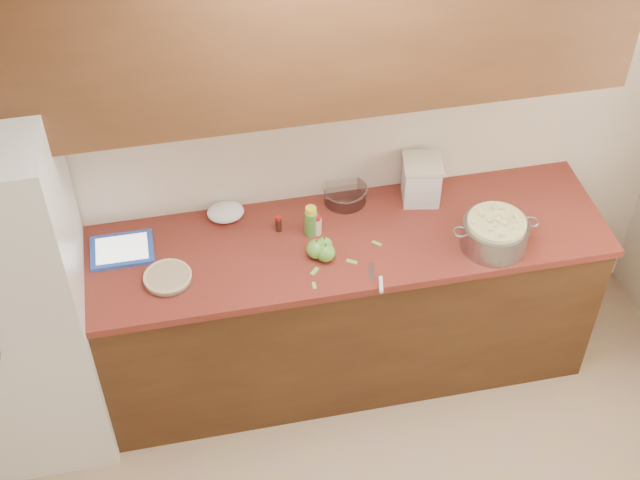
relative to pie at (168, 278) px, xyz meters
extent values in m
plane|color=white|center=(0.73, -1.37, 1.66)|extent=(3.60, 3.60, 0.00)
plane|color=beige|center=(0.73, 0.43, 0.36)|extent=(3.60, 0.00, 3.60)
cube|color=#492C14|center=(0.73, 0.11, -0.50)|extent=(2.60, 0.65, 0.88)
cube|color=maroon|center=(0.73, 0.11, -0.04)|extent=(2.64, 0.68, 0.04)
cube|color=brown|center=(0.73, 0.26, 1.01)|extent=(2.60, 0.34, 0.70)
cube|color=white|center=(-0.71, 0.07, -0.04)|extent=(0.70, 0.70, 1.80)
cylinder|color=silver|center=(0.00, 0.00, 0.00)|extent=(0.22, 0.22, 0.03)
cylinder|color=tan|center=(0.00, 0.00, 0.00)|extent=(0.20, 0.20, 0.03)
torus|color=tan|center=(0.00, 0.00, 0.01)|extent=(0.21, 0.21, 0.02)
cylinder|color=gray|center=(1.47, -0.07, 0.05)|extent=(0.30, 0.30, 0.13)
torus|color=gray|center=(1.31, -0.07, 0.09)|extent=(0.07, 0.07, 0.01)
torus|color=gray|center=(1.64, -0.07, 0.09)|extent=(0.07, 0.07, 0.01)
cylinder|color=beige|center=(1.47, -0.07, 0.06)|extent=(0.26, 0.26, 0.14)
cube|color=silver|center=(1.24, 0.31, 0.08)|extent=(0.20, 0.20, 0.21)
cube|color=beige|center=(1.24, 0.31, 0.20)|extent=(0.21, 0.21, 0.02)
cube|color=blue|center=(-0.19, 0.22, -0.01)|extent=(0.28, 0.22, 0.02)
cube|color=white|center=(-0.19, 0.22, 0.00)|extent=(0.23, 0.17, 0.00)
cube|color=gray|center=(0.89, -0.13, -0.02)|extent=(0.04, 0.10, 0.00)
cylinder|color=white|center=(0.91, -0.22, -0.01)|extent=(0.04, 0.09, 0.02)
cylinder|color=#4C8C38|center=(0.67, 0.17, 0.05)|extent=(0.06, 0.06, 0.13)
cylinder|color=yellow|center=(0.67, 0.17, 0.13)|extent=(0.05, 0.05, 0.03)
cylinder|color=beige|center=(0.70, 0.16, 0.03)|extent=(0.04, 0.04, 0.09)
cylinder|color=red|center=(0.70, 0.16, 0.08)|extent=(0.04, 0.04, 0.02)
cylinder|color=black|center=(0.53, 0.22, 0.02)|extent=(0.03, 0.03, 0.07)
cylinder|color=red|center=(0.53, 0.22, 0.06)|extent=(0.03, 0.03, 0.01)
cylinder|color=silver|center=(0.88, 0.36, 0.02)|extent=(0.20, 0.20, 0.08)
torus|color=silver|center=(0.88, 0.36, 0.06)|extent=(0.22, 0.22, 0.01)
ellipsoid|color=white|center=(0.30, 0.35, 0.02)|extent=(0.22, 0.20, 0.07)
sphere|color=#5AA333|center=(0.67, 0.02, 0.03)|extent=(0.09, 0.09, 0.09)
cylinder|color=#3F2D19|center=(0.67, 0.02, 0.08)|extent=(0.01, 0.01, 0.01)
sphere|color=#5AA333|center=(0.71, 0.04, 0.02)|extent=(0.07, 0.07, 0.07)
cylinder|color=#3F2D19|center=(0.71, 0.04, 0.06)|extent=(0.01, 0.01, 0.01)
sphere|color=#5AA333|center=(0.71, -0.01, 0.02)|extent=(0.09, 0.09, 0.09)
cylinder|color=#3F2D19|center=(0.71, -0.01, 0.07)|extent=(0.01, 0.01, 0.01)
cube|color=#7BAD54|center=(0.71, 0.00, -0.02)|extent=(0.05, 0.02, 0.00)
cube|color=#7BAD54|center=(0.96, 0.04, -0.02)|extent=(0.05, 0.05, 0.00)
cube|color=#7BAD54|center=(0.82, -0.05, -0.02)|extent=(0.05, 0.04, 0.00)
cube|color=#7BAD54|center=(0.74, 0.02, -0.02)|extent=(0.03, 0.04, 0.00)
cube|color=#7BAD54|center=(0.64, -0.08, -0.02)|extent=(0.05, 0.05, 0.00)
cube|color=#7BAD54|center=(0.62, -0.16, -0.02)|extent=(0.02, 0.04, 0.00)
camera|label=1|loc=(0.11, -2.77, 2.82)|focal=50.00mm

